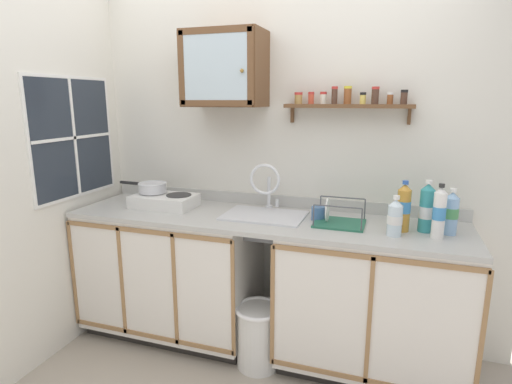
% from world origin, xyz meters
% --- Properties ---
extents(floor, '(5.60, 5.60, 0.00)m').
position_xyz_m(floor, '(0.00, 0.00, 0.00)').
color(floor, '#9E9384').
rests_on(floor, ground).
extents(back_wall, '(3.20, 0.07, 2.61)m').
position_xyz_m(back_wall, '(0.00, 0.74, 1.32)').
color(back_wall, silver).
rests_on(back_wall, ground).
extents(side_wall_left, '(0.05, 3.52, 2.61)m').
position_xyz_m(side_wall_left, '(-1.33, -0.24, 1.31)').
color(side_wall_left, silver).
rests_on(side_wall_left, ground).
extents(lower_cabinet_run, '(1.23, 0.64, 0.91)m').
position_xyz_m(lower_cabinet_run, '(-0.68, 0.41, 0.46)').
color(lower_cabinet_run, black).
rests_on(lower_cabinet_run, ground).
extents(lower_cabinet_run_right, '(1.13, 0.64, 0.91)m').
position_xyz_m(lower_cabinet_run_right, '(0.73, 0.41, 0.46)').
color(lower_cabinet_run_right, black).
rests_on(lower_cabinet_run_right, ground).
extents(countertop, '(2.56, 0.66, 0.03)m').
position_xyz_m(countertop, '(0.00, 0.40, 0.93)').
color(countertop, '#B2B2AD').
rests_on(countertop, lower_cabinet_run).
extents(backsplash, '(2.56, 0.02, 0.08)m').
position_xyz_m(backsplash, '(0.00, 0.71, 0.98)').
color(backsplash, '#B2B2AD').
rests_on(backsplash, countertop).
extents(sink, '(0.52, 0.41, 0.46)m').
position_xyz_m(sink, '(0.01, 0.45, 0.93)').
color(sink, silver).
rests_on(sink, countertop).
extents(hot_plate_stove, '(0.44, 0.28, 0.09)m').
position_xyz_m(hot_plate_stove, '(-0.73, 0.43, 0.99)').
color(hot_plate_stove, silver).
rests_on(hot_plate_stove, countertop).
extents(saucepan, '(0.38, 0.20, 0.07)m').
position_xyz_m(saucepan, '(-0.84, 0.45, 1.07)').
color(saucepan, silver).
rests_on(saucepan, hot_plate_stove).
extents(bottle_detergent_teal_0, '(0.08, 0.08, 0.30)m').
position_xyz_m(bottle_detergent_teal_0, '(0.99, 0.42, 1.08)').
color(bottle_detergent_teal_0, teal).
rests_on(bottle_detergent_teal_0, countertop).
extents(bottle_water_blue_1, '(0.08, 0.08, 0.27)m').
position_xyz_m(bottle_water_blue_1, '(1.12, 0.42, 1.06)').
color(bottle_water_blue_1, '#8CB7E0').
rests_on(bottle_water_blue_1, countertop).
extents(bottle_soda_green_2, '(0.08, 0.08, 0.23)m').
position_xyz_m(bottle_soda_green_2, '(0.86, 0.52, 1.04)').
color(bottle_soda_green_2, '#4CB266').
rests_on(bottle_soda_green_2, countertop).
extents(bottle_water_clear_3, '(0.08, 0.08, 0.23)m').
position_xyz_m(bottle_water_clear_3, '(0.82, 0.29, 1.04)').
color(bottle_water_clear_3, silver).
rests_on(bottle_water_clear_3, countertop).
extents(bottle_juice_amber_4, '(0.08, 0.08, 0.30)m').
position_xyz_m(bottle_juice_amber_4, '(0.86, 0.39, 1.08)').
color(bottle_juice_amber_4, gold).
rests_on(bottle_juice_amber_4, countertop).
extents(bottle_opaque_white_5, '(0.07, 0.07, 0.31)m').
position_xyz_m(bottle_opaque_white_5, '(1.05, 0.32, 1.09)').
color(bottle_opaque_white_5, white).
rests_on(bottle_opaque_white_5, countertop).
extents(dish_rack, '(0.30, 0.26, 0.16)m').
position_xyz_m(dish_rack, '(0.49, 0.40, 0.96)').
color(dish_rack, '#26664C').
rests_on(dish_rack, countertop).
extents(mug, '(0.09, 0.12, 0.09)m').
position_xyz_m(mug, '(0.36, 0.46, 0.98)').
color(mug, '#3F6699').
rests_on(mug, countertop).
extents(wall_cabinet, '(0.52, 0.34, 0.49)m').
position_xyz_m(wall_cabinet, '(-0.30, 0.56, 1.88)').
color(wall_cabinet, brown).
extents(spice_shelf, '(0.80, 0.14, 0.23)m').
position_xyz_m(spice_shelf, '(0.49, 0.65, 1.67)').
color(spice_shelf, brown).
extents(window, '(0.03, 0.76, 0.82)m').
position_xyz_m(window, '(-1.30, 0.23, 1.43)').
color(window, '#262D38').
extents(trash_bin, '(0.30, 0.30, 0.42)m').
position_xyz_m(trash_bin, '(0.05, 0.20, 0.22)').
color(trash_bin, silver).
rests_on(trash_bin, ground).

